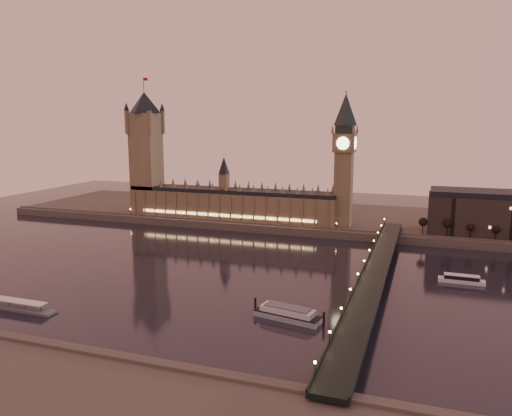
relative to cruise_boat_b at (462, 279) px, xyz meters
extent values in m
plane|color=black|center=(-136.36, -22.61, -1.97)|extent=(700.00, 700.00, 0.00)
cube|color=#423D35|center=(-106.36, 142.39, 1.03)|extent=(560.00, 130.00, 6.00)
cube|color=brown|center=(-176.36, 98.39, 15.03)|extent=(180.00, 26.00, 22.00)
cube|color=black|center=(-176.36, 98.39, 27.63)|extent=(180.00, 22.00, 3.20)
cube|color=#FFCC7F|center=(-176.36, 84.89, 9.03)|extent=(153.00, 0.25, 2.20)
cube|color=brown|center=(-256.36, 98.39, 48.03)|extent=(22.00, 22.00, 88.00)
cone|color=black|center=(-256.36, 98.39, 101.03)|extent=(31.68, 31.68, 18.00)
cylinder|color=black|center=(-256.36, 98.39, 116.03)|extent=(0.44, 0.44, 12.00)
cube|color=maroon|center=(-254.16, 98.39, 120.53)|extent=(4.00, 0.15, 2.50)
cube|color=brown|center=(-82.36, 98.39, 33.03)|extent=(13.00, 13.00, 58.00)
cube|color=brown|center=(-82.36, 98.39, 69.03)|extent=(16.00, 16.00, 14.00)
cylinder|color=#FFEAA5|center=(-82.36, 90.21, 69.03)|extent=(9.60, 0.35, 9.60)
cylinder|color=#FFEAA5|center=(-90.54, 98.39, 69.03)|extent=(0.35, 9.60, 9.60)
cube|color=black|center=(-82.36, 98.39, 79.03)|extent=(13.00, 13.00, 6.00)
cone|color=black|center=(-82.36, 98.39, 94.03)|extent=(17.68, 17.68, 24.00)
sphere|color=gold|center=(-82.36, 98.39, 107.03)|extent=(2.00, 2.00, 2.00)
cube|color=black|center=(-44.36, -22.61, 6.03)|extent=(13.00, 260.00, 2.00)
cube|color=black|center=(-50.66, -22.61, 7.53)|extent=(0.60, 260.00, 1.00)
cube|color=black|center=(-38.06, -22.61, 7.53)|extent=(0.60, 260.00, 1.00)
cube|color=black|center=(35.64, 104.39, 18.03)|extent=(110.00, 36.00, 28.00)
cube|color=black|center=(35.64, 104.39, 34.03)|extent=(108.00, 34.00, 4.00)
cylinder|color=black|center=(-21.26, 86.39, 8.13)|extent=(0.70, 0.70, 8.19)
sphere|color=black|center=(-21.26, 86.39, 12.40)|extent=(5.46, 5.46, 5.46)
cylinder|color=black|center=(-6.00, 86.39, 8.13)|extent=(0.70, 0.70, 8.19)
sphere|color=black|center=(-6.00, 86.39, 12.40)|extent=(5.46, 5.46, 5.46)
cylinder|color=black|center=(9.25, 86.39, 8.13)|extent=(0.70, 0.70, 8.19)
sphere|color=black|center=(9.25, 86.39, 12.40)|extent=(5.46, 5.46, 5.46)
cylinder|color=black|center=(24.51, 86.39, 8.13)|extent=(0.70, 0.70, 8.19)
sphere|color=black|center=(24.51, 86.39, 12.40)|extent=(5.46, 5.46, 5.46)
cube|color=silver|center=(0.00, 0.00, -0.94)|extent=(24.28, 6.33, 2.05)
cube|color=black|center=(0.00, 0.00, 1.10)|extent=(17.97, 5.17, 2.05)
cube|color=silver|center=(0.00, 0.00, 2.31)|extent=(18.46, 5.42, 0.37)
cube|color=#8598AA|center=(-76.46, -80.61, -0.73)|extent=(31.52, 14.05, 2.48)
cube|color=black|center=(-76.46, -80.61, 0.74)|extent=(31.52, 14.05, 0.48)
cube|color=silver|center=(-76.46, -80.61, 2.22)|extent=(25.73, 12.06, 2.48)
cube|color=#595B5E|center=(-76.46, -80.61, 3.79)|extent=(21.81, 10.42, 0.67)
cylinder|color=black|center=(-93.30, -76.45, 1.27)|extent=(1.05, 1.05, 6.47)
cylinder|color=black|center=(-59.62, -82.78, 1.27)|extent=(1.05, 1.05, 6.47)
cube|color=#595B5E|center=(-199.40, -111.29, -1.41)|extent=(39.47, 6.58, 1.13)
cube|color=silver|center=(-200.34, -111.29, 2.31)|extent=(31.95, 5.64, 0.28)
camera|label=1|loc=(-20.11, -285.12, 86.35)|focal=35.00mm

